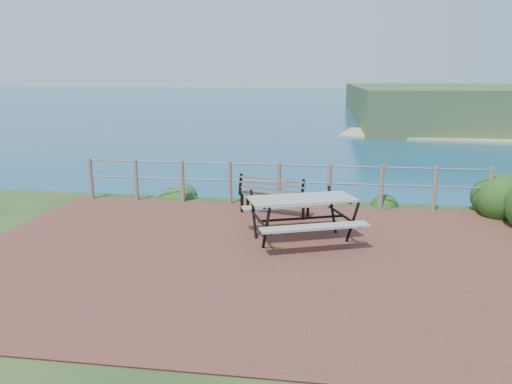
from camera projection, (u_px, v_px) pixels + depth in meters
ground at (258, 255)px, 8.36m from camera, size 10.00×7.00×0.12m
ocean at (329, 86)px, 201.23m from camera, size 1200.00×1200.00×0.00m
safety_railing at (279, 182)px, 11.46m from camera, size 9.40×0.10×1.00m
picnic_table at (302, 214)px, 8.99m from camera, size 2.02×1.53×0.79m
park_bench at (275, 189)px, 10.69m from camera, size 1.59×0.82×0.87m
shrub_right_edge at (507, 214)px, 10.88m from camera, size 1.03×1.03×1.47m
shrub_lip_west at (175, 196)px, 12.55m from camera, size 0.73×0.73×0.45m
shrub_lip_east at (381, 205)px, 11.69m from camera, size 0.73×0.73×0.46m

